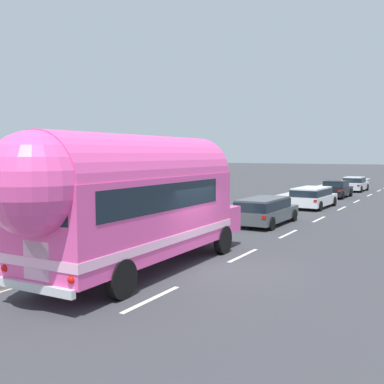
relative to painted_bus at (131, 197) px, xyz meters
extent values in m
plane|color=#38383D|center=(1.86, 1.70, -2.31)|extent=(300.00, 300.00, 0.00)
cube|color=silver|center=(1.86, -1.63, -2.30)|extent=(0.14, 2.40, 0.01)
cube|color=silver|center=(1.86, 4.01, -2.30)|extent=(0.14, 2.40, 0.01)
cube|color=silver|center=(1.86, 9.04, -2.30)|extent=(0.14, 2.40, 0.01)
cube|color=silver|center=(1.86, 14.35, -2.30)|extent=(0.14, 2.40, 0.01)
cube|color=silver|center=(1.86, 20.10, -2.30)|extent=(0.14, 2.40, 0.01)
cube|color=silver|center=(1.86, 25.36, -2.30)|extent=(0.14, 2.40, 0.01)
cube|color=silver|center=(1.86, 31.34, -2.30)|extent=(0.14, 2.40, 0.01)
cube|color=silver|center=(1.86, 36.94, -2.30)|extent=(0.14, 2.40, 0.01)
cube|color=silver|center=(-1.89, 13.70, -2.30)|extent=(0.12, 80.00, 0.01)
cube|color=#9E9B93|center=(-3.26, 11.70, -2.23)|extent=(2.74, 90.00, 0.15)
cube|color=#EA4C9E|center=(-0.01, 0.35, -0.56)|extent=(2.63, 7.96, 2.30)
cylinder|color=#EA4C9E|center=(-0.01, 0.35, 0.59)|extent=(2.58, 7.86, 2.45)
sphere|color=#EA4C9E|center=(0.06, -3.56, 0.59)|extent=(2.40, 2.40, 2.40)
cube|color=#EA4C9E|center=(-0.08, 4.96, -1.23)|extent=(2.28, 1.34, 0.95)
cube|color=#F4B2D6|center=(-0.01, 0.35, -1.21)|extent=(2.67, 8.00, 0.24)
cube|color=black|center=(0.00, 0.05, 0.04)|extent=(2.63, 6.16, 0.76)
cube|color=black|center=(0.06, -3.57, 0.09)|extent=(2.00, 0.11, 0.84)
cube|color=#F4B2D6|center=(0.06, -3.58, -1.16)|extent=(0.80, 0.07, 0.90)
cube|color=silver|center=(0.06, -3.67, -1.76)|extent=(2.34, 0.18, 0.20)
sphere|color=red|center=(-0.99, -3.61, -1.46)|extent=(0.20, 0.20, 0.20)
sphere|color=red|center=(1.11, -3.57, -1.46)|extent=(0.20, 0.20, 0.20)
cube|color=black|center=(-0.07, 4.36, 0.09)|extent=(2.14, 0.14, 0.96)
cube|color=silver|center=(-0.09, 5.64, -1.36)|extent=(0.90, 0.12, 0.56)
cylinder|color=black|center=(-1.24, 3.89, -1.81)|extent=(0.28, 1.00, 1.00)
cylinder|color=black|center=(1.10, 3.92, -1.81)|extent=(0.28, 1.00, 1.00)
cylinder|color=black|center=(-1.14, -2.03, -1.81)|extent=(0.28, 1.00, 1.00)
cylinder|color=black|center=(1.20, -1.99, -1.81)|extent=(0.28, 1.00, 1.00)
cube|color=#474C51|center=(0.01, 11.24, -1.79)|extent=(1.84, 4.77, 0.60)
cube|color=#474C51|center=(0.01, 10.77, -1.21)|extent=(1.63, 3.52, 0.55)
cube|color=black|center=(0.01, 10.77, -1.24)|extent=(1.69, 3.56, 0.43)
cube|color=red|center=(-0.79, 8.86, -1.61)|extent=(0.20, 0.04, 0.14)
cube|color=red|center=(0.78, 8.85, -1.61)|extent=(0.20, 0.04, 0.14)
cylinder|color=black|center=(-0.85, 12.92, -1.99)|extent=(0.20, 0.64, 0.64)
cylinder|color=black|center=(0.88, 12.91, -1.99)|extent=(0.20, 0.64, 0.64)
cylinder|color=black|center=(-0.87, 9.57, -1.99)|extent=(0.20, 0.64, 0.64)
cylinder|color=black|center=(0.86, 9.56, -1.99)|extent=(0.20, 0.64, 0.64)
cube|color=white|center=(0.13, 19.63, -1.79)|extent=(2.05, 4.82, 0.60)
cube|color=white|center=(0.12, 19.15, -1.21)|extent=(1.81, 3.57, 0.55)
cube|color=black|center=(0.12, 19.15, -1.24)|extent=(1.87, 3.61, 0.43)
cube|color=red|center=(-0.77, 17.26, -1.61)|extent=(0.20, 0.05, 0.14)
cube|color=red|center=(0.89, 17.21, -1.61)|extent=(0.20, 0.05, 0.14)
cylinder|color=black|center=(-0.72, 21.34, -1.99)|extent=(0.22, 0.65, 0.64)
cylinder|color=black|center=(1.09, 21.28, -1.99)|extent=(0.22, 0.65, 0.64)
cylinder|color=black|center=(-0.83, 17.97, -1.99)|extent=(0.22, 0.65, 0.64)
cylinder|color=black|center=(0.99, 17.92, -1.99)|extent=(0.22, 0.65, 0.64)
cube|color=black|center=(-0.20, 27.76, -1.79)|extent=(1.84, 4.41, 0.60)
cube|color=black|center=(-0.20, 27.63, -1.21)|extent=(1.60, 2.06, 0.55)
cube|color=black|center=(-0.20, 27.63, -1.24)|extent=(1.66, 2.10, 0.43)
cube|color=red|center=(-1.00, 25.57, -1.61)|extent=(0.20, 0.04, 0.14)
cube|color=red|center=(0.52, 25.54, -1.61)|extent=(0.20, 0.04, 0.14)
cylinder|color=black|center=(-1.01, 29.26, -1.99)|extent=(0.21, 0.64, 0.64)
cylinder|color=black|center=(0.67, 29.23, -1.99)|extent=(0.21, 0.64, 0.64)
cylinder|color=black|center=(-1.07, 26.28, -1.99)|extent=(0.21, 0.64, 0.64)
cylinder|color=black|center=(0.61, 26.25, -1.99)|extent=(0.21, 0.64, 0.64)
cube|color=silver|center=(-0.09, 35.06, -1.79)|extent=(1.92, 4.43, 0.60)
cube|color=silver|center=(-0.10, 34.94, -1.21)|extent=(1.67, 2.08, 0.55)
cube|color=black|center=(-0.10, 34.94, -1.24)|extent=(1.73, 2.12, 0.43)
cube|color=red|center=(-0.94, 32.87, -1.61)|extent=(0.20, 0.04, 0.14)
cube|color=red|center=(0.65, 32.84, -1.61)|extent=(0.20, 0.04, 0.14)
cylinder|color=black|center=(-0.93, 36.58, -1.99)|extent=(0.21, 0.64, 0.64)
cylinder|color=black|center=(0.81, 36.54, -1.99)|extent=(0.21, 0.64, 0.64)
cylinder|color=black|center=(-1.00, 33.59, -1.99)|extent=(0.21, 0.64, 0.64)
cylinder|color=black|center=(0.75, 33.55, -1.99)|extent=(0.21, 0.64, 0.64)
camera|label=1|loc=(8.23, -10.84, 1.26)|focal=43.48mm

